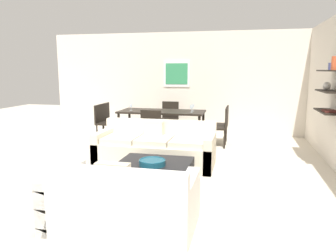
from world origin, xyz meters
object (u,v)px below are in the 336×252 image
dining_table (162,114)px  dining_chair_right_near (221,125)px  wine_glass_right_far (193,106)px  wine_glass_left_near (131,106)px  sofa_beige (156,149)px  coffee_table (153,176)px  loveseat_white (121,202)px  dining_chair_left_far (110,118)px  dining_chair_foot (152,127)px  dining_chair_right_far (222,122)px  wine_glass_right_near (192,107)px  dining_chair_left_near (103,120)px  decorative_bowl (152,162)px  dining_chair_head (169,116)px

dining_table → dining_chair_right_near: bearing=-7.8°
wine_glass_right_far → dining_chair_right_near: bearing=-23.8°
wine_glass_left_near → dining_chair_right_near: bearing=-2.3°
sofa_beige → dining_chair_right_near: dining_chair_right_near is taller
coffee_table → wine_glass_left_near: 3.34m
coffee_table → wine_glass_left_near: (-1.36, 2.97, 0.67)m
loveseat_white → dining_chair_left_far: bearing=114.3°
dining_chair_foot → wine_glass_left_near: size_ratio=5.64×
dining_chair_right_near → wine_glass_left_near: 2.18m
sofa_beige → dining_chair_right_near: size_ratio=2.41×
dining_chair_right_far → coffee_table: bearing=-103.4°
wine_glass_right_far → wine_glass_right_near: 0.21m
coffee_table → wine_glass_right_near: size_ratio=6.28×
loveseat_white → dining_table: (-0.62, 4.30, 0.39)m
dining_chair_foot → dining_chair_left_far: same height
coffee_table → dining_chair_right_far: bearing=76.6°
dining_chair_left_far → loveseat_white: bearing=-65.7°
sofa_beige → dining_chair_left_far: bearing=130.4°
dining_chair_foot → wine_glass_right_near: 1.10m
loveseat_white → wine_glass_left_near: wine_glass_left_near is taller
loveseat_white → dining_chair_left_near: bearing=116.3°
dining_chair_left_far → dining_chair_right_near: 2.86m
decorative_bowl → wine_glass_right_far: bearing=88.6°
dining_chair_right_near → dining_chair_right_far: bearing=90.0°
sofa_beige → dining_chair_left_near: (-1.77, 1.68, 0.21)m
dining_chair_right_far → dining_table: bearing=-172.2°
sofa_beige → coffee_table: sofa_beige is taller
coffee_table → dining_chair_right_near: size_ratio=1.21×
dining_table → dining_chair_left_near: bearing=-172.2°
decorative_bowl → dining_chair_right_far: (0.77, 3.35, 0.08)m
dining_chair_left_far → wine_glass_right_near: wine_glass_right_near is taller
dining_chair_foot → wine_glass_right_near: bearing=45.1°
coffee_table → dining_chair_head: bearing=99.2°
dining_chair_left_near → dining_chair_foot: (1.41, -0.65, 0.00)m
dining_chair_right_far → wine_glass_left_near: bearing=-172.0°
sofa_beige → dining_table: (-0.35, 1.88, 0.39)m
dining_chair_head → dining_chair_right_near: size_ratio=1.00×
dining_table → dining_chair_left_far: size_ratio=2.29×
loveseat_white → decorative_bowl: loveseat_white is taller
dining_chair_left_far → dining_chair_right_near: size_ratio=1.00×
coffee_table → wine_glass_right_far: size_ratio=6.53×
decorative_bowl → dining_chair_right_far: bearing=77.1°
dining_chair_foot → wine_glass_right_far: wine_glass_right_far is taller
dining_chair_left_far → wine_glass_right_far: wine_glass_right_far is taller
sofa_beige → wine_glass_right_near: size_ratio=12.53×
sofa_beige → dining_chair_left_near: size_ratio=2.41×
dining_chair_right_near → loveseat_white: bearing=-101.0°
decorative_bowl → dining_chair_left_near: bearing=124.8°
coffee_table → dining_chair_head: (-0.63, 3.92, 0.31)m
coffee_table → dining_chair_foot: 2.35m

